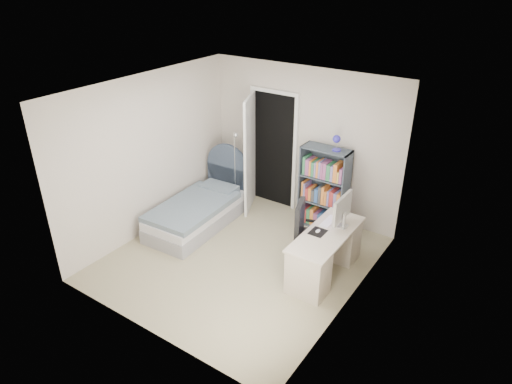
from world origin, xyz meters
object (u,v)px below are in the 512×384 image
Objects in this scene: bookcase at (324,191)px; desk at (326,252)px; office_chair at (307,233)px; nightstand at (230,177)px; bed at (200,210)px; floor_lamp at (236,178)px.

desk is (0.63, -1.15, -0.26)m from bookcase.
desk is at bearing -61.44° from bookcase.
nightstand is at bearing 152.67° from office_chair.
bed reaches higher than desk.
bed is at bearing -147.81° from bookcase.
bookcase is at bearing -0.91° from nightstand.
bookcase is 1.62× the size of office_chair.
floor_lamp is 2.05m from office_chair.
floor_lamp is at bearing 157.94° from desk.
bed is at bearing 177.96° from desk.
bookcase is 1.18× the size of desk.
floor_lamp is (0.15, 0.80, 0.32)m from bed.
desk reaches higher than nightstand.
nightstand is at bearing 179.09° from bookcase.
bookcase is (1.70, 1.07, 0.38)m from bed.
bookcase is at bearing 118.56° from desk.
nightstand is at bearing 100.81° from bed.
bed is 2.04m from office_chair.
office_chair is at bearing -27.33° from nightstand.
floor_lamp is at bearing 79.29° from bed.
floor_lamp is at bearing -39.87° from nightstand.
desk reaches higher than office_chair.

